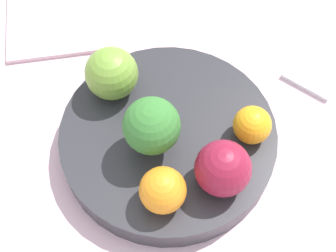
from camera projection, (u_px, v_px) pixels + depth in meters
name	position (u px, v px, depth m)	size (l,w,h in m)	color
ground_plane	(168.00, 154.00, 0.52)	(6.00, 6.00, 0.00)	gray
table_surface	(168.00, 150.00, 0.52)	(1.20, 1.20, 0.02)	silver
bowl	(168.00, 138.00, 0.49)	(0.23, 0.23, 0.03)	#2D2D33
broccoli	(152.00, 126.00, 0.44)	(0.06, 0.06, 0.07)	#8CB76B
apple_red	(223.00, 168.00, 0.43)	(0.05, 0.05, 0.05)	maroon
apple_green	(112.00, 73.00, 0.48)	(0.06, 0.06, 0.06)	olive
orange_front	(252.00, 125.00, 0.46)	(0.04, 0.04, 0.04)	orange
orange_back	(163.00, 190.00, 0.42)	(0.04, 0.04, 0.04)	orange
napkin	(50.00, 11.00, 0.61)	(0.16, 0.19, 0.01)	beige
spoon	(307.00, 84.00, 0.55)	(0.04, 0.06, 0.01)	silver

